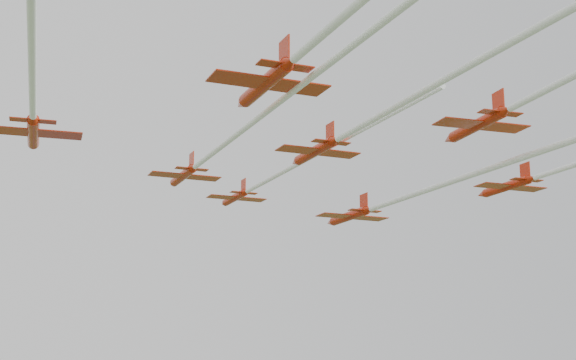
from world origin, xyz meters
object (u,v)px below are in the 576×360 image
object	(u,v)px
jet_row2_left	(228,141)
jet_row3_mid	(387,111)
jet_row2_right	(420,192)
jet_lead	(274,177)
jet_row3_left	(33,82)
jet_row4_left	(341,18)

from	to	relation	value
jet_row2_left	jet_row3_mid	world-z (taller)	jet_row3_mid
jet_row2_left	jet_row2_right	distance (m)	23.65
jet_lead	jet_row3_left	size ratio (longest dim) A/B	0.98
jet_lead	jet_row4_left	bearing A→B (deg)	-107.36
jet_row3_mid	jet_row4_left	distance (m)	19.69
jet_row4_left	jet_row2_right	bearing A→B (deg)	51.46
jet_row3_mid	jet_row2_right	bearing A→B (deg)	50.56
jet_row2_left	jet_row4_left	distance (m)	29.27
jet_row2_left	jet_row3_left	bearing A→B (deg)	-146.85
jet_row2_right	jet_row3_mid	world-z (taller)	jet_row3_mid
jet_row4_left	jet_lead	bearing A→B (deg)	73.40
jet_lead	jet_row2_right	bearing A→B (deg)	-48.86
jet_row3_left	jet_row3_mid	bearing A→B (deg)	3.58
jet_lead	jet_row3_left	bearing A→B (deg)	-137.25
jet_row3_mid	jet_row2_left	bearing A→B (deg)	125.44
jet_row3_left	jet_lead	bearing A→B (deg)	49.10
jet_lead	jet_row4_left	xyz separation A→B (m)	(-11.43, -46.12, -0.67)
jet_row2_left	jet_row4_left	bearing A→B (deg)	-94.59
jet_row3_left	jet_row3_mid	size ratio (longest dim) A/B	0.96
jet_lead	jet_row2_left	bearing A→B (deg)	-125.41
jet_row3_left	jet_row2_right	bearing A→B (deg)	25.70
jet_lead	jet_row2_left	xyz separation A→B (m)	(-10.53, -16.87, -0.99)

